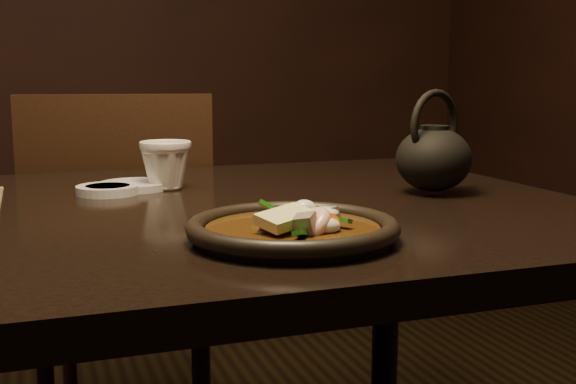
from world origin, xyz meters
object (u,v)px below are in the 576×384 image
object	(u,v)px
table	(49,269)
tea_cup	(166,163)
plate	(293,230)
teapot	(434,156)
chair	(125,270)

from	to	relation	value
table	tea_cup	world-z (taller)	tea_cup
plate	teapot	xyz separation A→B (m)	(0.33, 0.24, 0.05)
chair	plate	world-z (taller)	chair
table	chair	xyz separation A→B (m)	(0.17, 0.63, -0.18)
plate	tea_cup	xyz separation A→B (m)	(-0.07, 0.43, 0.03)
table	plate	distance (m)	0.38
table	teapot	world-z (taller)	teapot
chair	tea_cup	world-z (taller)	chair
table	teapot	distance (m)	0.61
table	tea_cup	size ratio (longest dim) A/B	18.27
chair	tea_cup	distance (m)	0.55
table	chair	distance (m)	0.68
table	tea_cup	xyz separation A→B (m)	(0.20, 0.17, 0.12)
teapot	plate	bearing A→B (deg)	-164.77
chair	teapot	xyz separation A→B (m)	(0.42, -0.65, 0.32)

